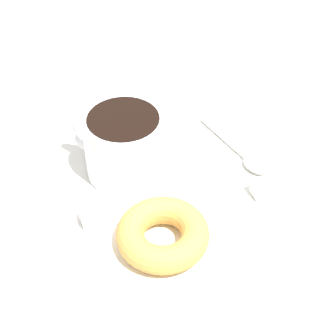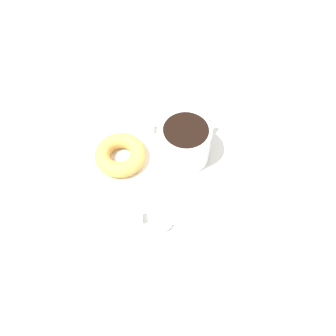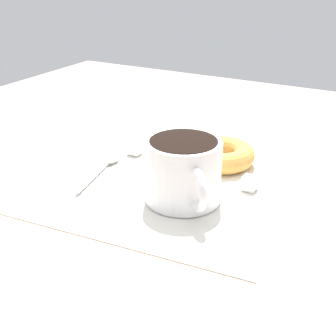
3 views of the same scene
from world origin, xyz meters
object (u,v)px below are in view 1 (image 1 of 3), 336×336
Objects in this scene: spoon at (246,157)px; sugar_cube at (261,188)px; coffee_cup at (124,144)px; sugar_cube_extra at (89,217)px; donut at (163,234)px.

spoon is 6.19cm from sugar_cube.
spoon is at bearing -11.02° from sugar_cube.
coffee_cup reaches higher than sugar_cube.
sugar_cube_extra is at bearing 81.49° from sugar_cube.
donut is 5.24× the size of sugar_cube.
donut reaches higher than spoon.
coffee_cup is 1.07× the size of donut.
donut is at bearing 101.97° from sugar_cube.
spoon is at bearing -58.48° from donut.
sugar_cube_extra is (-6.77, 6.37, -3.24)cm from coffee_cup.
donut is 8.77cm from sugar_cube_extra.
donut reaches higher than sugar_cube_extra.
sugar_cube_extra reaches higher than spoon.
donut is (-12.56, -0.19, -2.63)cm from coffee_cup.
sugar_cube_extra is at bearing 48.60° from donut.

